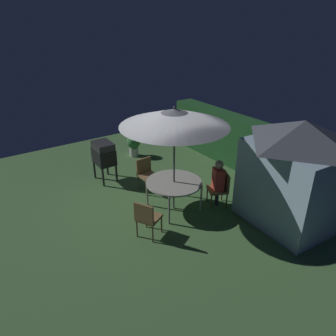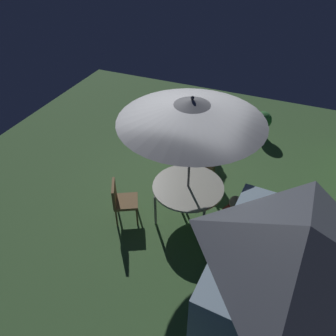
{
  "view_description": "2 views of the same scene",
  "coord_description": "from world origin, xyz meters",
  "px_view_note": "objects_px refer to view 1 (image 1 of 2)",
  "views": [
    {
      "loc": [
        6.0,
        -3.75,
        4.45
      ],
      "look_at": [
        0.55,
        0.05,
        1.25
      ],
      "focal_mm": 33.99,
      "sensor_mm": 36.0,
      "label": 1
    },
    {
      "loc": [
        5.09,
        1.82,
        5.03
      ],
      "look_at": [
        0.21,
        -0.22,
        0.88
      ],
      "focal_mm": 35.97,
      "sensor_mm": 36.0,
      "label": 2
    }
  ],
  "objects_px": {
    "bbq_grill": "(104,154)",
    "patio_umbrella": "(175,117)",
    "patio_table": "(174,184)",
    "chair_toward_hedge": "(147,217)",
    "chair_near_shed": "(221,187)",
    "potted_plant_by_shed": "(134,144)",
    "person_in_red": "(218,178)",
    "garden_shed": "(296,173)",
    "chair_far_side": "(146,172)"
  },
  "relations": [
    {
      "from": "patio_umbrella",
      "to": "chair_far_side",
      "type": "xyz_separation_m",
      "value": [
        -1.26,
        -0.04,
        -1.87
      ]
    },
    {
      "from": "person_in_red",
      "to": "chair_far_side",
      "type": "bearing_deg",
      "value": -149.45
    },
    {
      "from": "patio_umbrella",
      "to": "garden_shed",
      "type": "bearing_deg",
      "value": 44.94
    },
    {
      "from": "patio_umbrella",
      "to": "chair_far_side",
      "type": "relative_size",
      "value": 2.95
    },
    {
      "from": "garden_shed",
      "to": "person_in_red",
      "type": "distance_m",
      "value": 1.81
    },
    {
      "from": "garden_shed",
      "to": "patio_table",
      "type": "relative_size",
      "value": 1.79
    },
    {
      "from": "chair_near_shed",
      "to": "chair_far_side",
      "type": "height_order",
      "value": "same"
    },
    {
      "from": "chair_toward_hedge",
      "to": "chair_far_side",
      "type": "bearing_deg",
      "value": 149.09
    },
    {
      "from": "patio_table",
      "to": "chair_far_side",
      "type": "relative_size",
      "value": 1.54
    },
    {
      "from": "chair_toward_hedge",
      "to": "patio_table",
      "type": "bearing_deg",
      "value": 117.63
    },
    {
      "from": "chair_toward_hedge",
      "to": "person_in_red",
      "type": "xyz_separation_m",
      "value": [
        -0.1,
        2.16,
        0.26
      ]
    },
    {
      "from": "chair_near_shed",
      "to": "chair_toward_hedge",
      "type": "xyz_separation_m",
      "value": [
        0.06,
        -2.23,
        0.0
      ]
    },
    {
      "from": "patio_umbrella",
      "to": "potted_plant_by_shed",
      "type": "xyz_separation_m",
      "value": [
        -3.54,
        0.84,
        -1.96
      ]
    },
    {
      "from": "patio_table",
      "to": "chair_far_side",
      "type": "bearing_deg",
      "value": -178.26
    },
    {
      "from": "garden_shed",
      "to": "chair_toward_hedge",
      "type": "relative_size",
      "value": 2.75
    },
    {
      "from": "patio_table",
      "to": "chair_toward_hedge",
      "type": "height_order",
      "value": "chair_toward_hedge"
    },
    {
      "from": "patio_table",
      "to": "chair_near_shed",
      "type": "relative_size",
      "value": 1.54
    },
    {
      "from": "garden_shed",
      "to": "potted_plant_by_shed",
      "type": "height_order",
      "value": "garden_shed"
    },
    {
      "from": "garden_shed",
      "to": "chair_toward_hedge",
      "type": "xyz_separation_m",
      "value": [
        -1.36,
        -3.11,
        -0.74
      ]
    },
    {
      "from": "patio_table",
      "to": "chair_near_shed",
      "type": "bearing_deg",
      "value": 63.26
    },
    {
      "from": "patio_table",
      "to": "chair_far_side",
      "type": "height_order",
      "value": "chair_far_side"
    },
    {
      "from": "person_in_red",
      "to": "patio_table",
      "type": "bearing_deg",
      "value": -116.74
    },
    {
      "from": "chair_far_side",
      "to": "potted_plant_by_shed",
      "type": "height_order",
      "value": "chair_far_side"
    },
    {
      "from": "patio_table",
      "to": "person_in_red",
      "type": "height_order",
      "value": "person_in_red"
    },
    {
      "from": "bbq_grill",
      "to": "person_in_red",
      "type": "height_order",
      "value": "person_in_red"
    },
    {
      "from": "patio_table",
      "to": "chair_far_side",
      "type": "distance_m",
      "value": 1.27
    },
    {
      "from": "chair_near_shed",
      "to": "person_in_red",
      "type": "height_order",
      "value": "person_in_red"
    },
    {
      "from": "patio_table",
      "to": "chair_near_shed",
      "type": "height_order",
      "value": "chair_near_shed"
    },
    {
      "from": "chair_toward_hedge",
      "to": "bbq_grill",
      "type": "bearing_deg",
      "value": 172.56
    },
    {
      "from": "patio_table",
      "to": "chair_toward_hedge",
      "type": "xyz_separation_m",
      "value": [
        0.6,
        -1.15,
        -0.19
      ]
    },
    {
      "from": "chair_toward_hedge",
      "to": "person_in_red",
      "type": "bearing_deg",
      "value": 92.62
    },
    {
      "from": "chair_near_shed",
      "to": "patio_umbrella",
      "type": "bearing_deg",
      "value": -116.74
    },
    {
      "from": "patio_table",
      "to": "garden_shed",
      "type": "bearing_deg",
      "value": 44.94
    },
    {
      "from": "patio_umbrella",
      "to": "patio_table",
      "type": "bearing_deg",
      "value": 180.0
    },
    {
      "from": "bbq_grill",
      "to": "potted_plant_by_shed",
      "type": "height_order",
      "value": "bbq_grill"
    },
    {
      "from": "potted_plant_by_shed",
      "to": "person_in_red",
      "type": "height_order",
      "value": "person_in_red"
    },
    {
      "from": "potted_plant_by_shed",
      "to": "person_in_red",
      "type": "bearing_deg",
      "value": 2.31
    },
    {
      "from": "patio_table",
      "to": "chair_toward_hedge",
      "type": "distance_m",
      "value": 1.32
    },
    {
      "from": "chair_far_side",
      "to": "chair_toward_hedge",
      "type": "distance_m",
      "value": 2.17
    },
    {
      "from": "patio_umbrella",
      "to": "chair_near_shed",
      "type": "bearing_deg",
      "value": 63.26
    },
    {
      "from": "garden_shed",
      "to": "potted_plant_by_shed",
      "type": "distance_m",
      "value": 5.68
    },
    {
      "from": "garden_shed",
      "to": "chair_near_shed",
      "type": "xyz_separation_m",
      "value": [
        -1.42,
        -0.88,
        -0.74
      ]
    },
    {
      "from": "garden_shed",
      "to": "patio_umbrella",
      "type": "distance_m",
      "value": 3.0
    },
    {
      "from": "garden_shed",
      "to": "chair_far_side",
      "type": "bearing_deg",
      "value": -148.18
    },
    {
      "from": "patio_table",
      "to": "chair_near_shed",
      "type": "xyz_separation_m",
      "value": [
        0.54,
        1.08,
        -0.19
      ]
    },
    {
      "from": "patio_umbrella",
      "to": "bbq_grill",
      "type": "bearing_deg",
      "value": -162.54
    },
    {
      "from": "bbq_grill",
      "to": "person_in_red",
      "type": "bearing_deg",
      "value": 31.11
    },
    {
      "from": "bbq_grill",
      "to": "patio_umbrella",
      "type": "bearing_deg",
      "value": 17.46
    },
    {
      "from": "bbq_grill",
      "to": "person_in_red",
      "type": "relative_size",
      "value": 0.95
    },
    {
      "from": "bbq_grill",
      "to": "chair_toward_hedge",
      "type": "relative_size",
      "value": 1.33
    }
  ]
}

